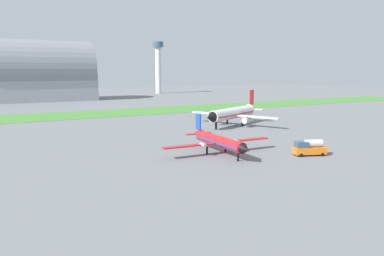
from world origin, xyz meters
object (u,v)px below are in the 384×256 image
fuel_truck_near_gate (309,148)px  control_tower (158,63)px  airplane_foreground_turboprop (218,141)px  airplane_midfield_jet (233,113)px

fuel_truck_near_gate → control_tower: (60.93, 208.98, 21.14)m
airplane_foreground_turboprop → airplane_midfield_jet: bearing=141.8°
airplane_foreground_turboprop → airplane_midfield_jet: 41.20m
airplane_midfield_jet → fuel_truck_near_gate: size_ratio=4.14×
airplane_midfield_jet → control_tower: size_ratio=0.74×
airplane_midfield_jet → airplane_foreground_turboprop: bearing=25.4°
fuel_truck_near_gate → control_tower: control_tower is taller
airplane_foreground_turboprop → fuel_truck_near_gate: (15.34, -10.45, -1.17)m
fuel_truck_near_gate → airplane_midfield_jet: bearing=-83.8°
airplane_foreground_turboprop → control_tower: size_ratio=0.65×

